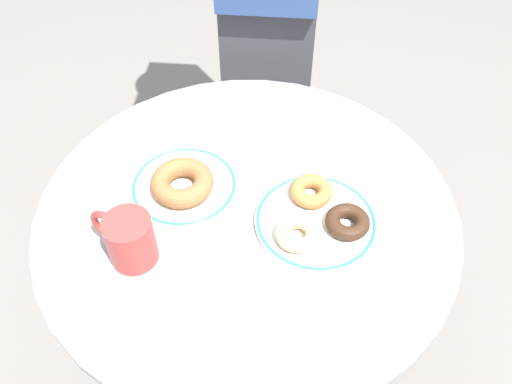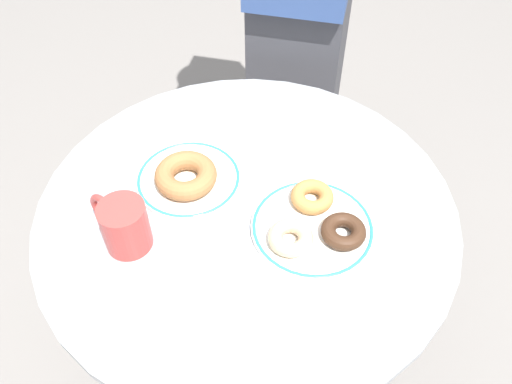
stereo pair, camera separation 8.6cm
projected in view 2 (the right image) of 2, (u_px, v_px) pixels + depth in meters
ground_plane at (250, 368)px, 1.51m from camera, size 7.00×7.00×0.02m
cafe_table at (248, 275)px, 1.15m from camera, size 0.77×0.77×0.70m
plate_left at (189, 179)px, 1.02m from camera, size 0.20×0.20×0.01m
plate_right at (312, 227)px, 0.94m from camera, size 0.22×0.22×0.01m
donut_cinnamon at (187, 174)px, 0.99m from camera, size 0.16×0.16×0.04m
donut_chocolate at (343, 232)px, 0.91m from camera, size 0.11×0.11×0.03m
donut_old_fashioned at (312, 197)px, 0.96m from camera, size 0.10×0.10×0.03m
donut_glazed at (291, 238)px, 0.90m from camera, size 0.10×0.10×0.03m
paper_napkin at (224, 345)px, 0.80m from camera, size 0.16×0.15×0.01m
coffee_mug at (123, 225)px, 0.89m from camera, size 0.12×0.08×0.09m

